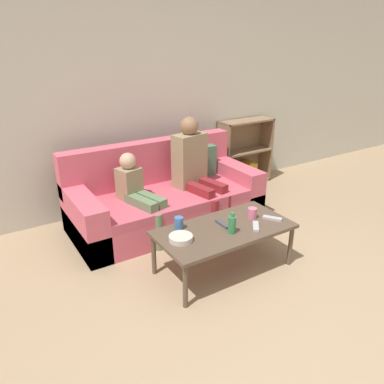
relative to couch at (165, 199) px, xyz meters
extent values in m
plane|color=tan|center=(0.06, -1.97, -0.27)|extent=(22.00, 22.00, 0.00)
cube|color=beige|center=(0.06, 0.66, 1.03)|extent=(12.00, 0.06, 2.60)
cube|color=#DB5B70|center=(-0.01, -0.06, -0.13)|extent=(2.04, 0.92, 0.28)
cube|color=#C95467|center=(-0.01, -0.15, 0.06)|extent=(1.60, 0.74, 0.10)
cube|color=#DB5B70|center=(-0.01, 0.32, 0.35)|extent=(2.04, 0.18, 0.48)
cube|color=#DB5B70|center=(-0.92, -0.06, 0.00)|extent=(0.22, 0.92, 0.54)
cube|color=#DB5B70|center=(0.90, -0.06, 0.00)|extent=(0.22, 0.92, 0.54)
cube|color=#4C7556|center=(0.59, 0.17, 0.29)|extent=(0.36, 0.12, 0.36)
cube|color=#8E7051|center=(1.14, 0.48, 0.17)|extent=(0.02, 0.28, 0.90)
cube|color=#8E7051|center=(1.90, 0.48, 0.17)|extent=(0.02, 0.28, 0.90)
cube|color=#8E7051|center=(1.52, 0.61, 0.17)|extent=(0.78, 0.02, 0.90)
cube|color=#8E7051|center=(1.52, 0.48, -0.26)|extent=(0.78, 0.28, 0.02)
cube|color=#8E7051|center=(1.52, 0.48, 0.19)|extent=(0.73, 0.28, 0.02)
cube|color=#8E7051|center=(1.52, 0.48, 0.61)|extent=(0.78, 0.28, 0.02)
cube|color=#33519E|center=(1.18, 0.47, -0.13)|extent=(0.06, 0.22, 0.24)
cube|color=#993D84|center=(1.25, 0.46, -0.08)|extent=(0.07, 0.18, 0.34)
cube|color=#993D84|center=(1.32, 0.47, -0.10)|extent=(0.05, 0.20, 0.29)
cube|color=beige|center=(1.39, 0.46, -0.10)|extent=(0.06, 0.16, 0.31)
cube|color=#B77542|center=(1.45, 0.46, -0.11)|extent=(0.04, 0.17, 0.28)
cube|color=#993D84|center=(1.51, 0.46, -0.12)|extent=(0.05, 0.15, 0.26)
cube|color=gold|center=(1.57, 0.47, -0.11)|extent=(0.07, 0.20, 0.28)
cube|color=gold|center=(1.64, 0.47, -0.12)|extent=(0.06, 0.19, 0.27)
cylinder|color=brown|center=(-0.56, -1.36, -0.08)|extent=(0.04, 0.04, 0.38)
cylinder|color=brown|center=(0.54, -1.36, -0.08)|extent=(0.04, 0.04, 0.38)
cylinder|color=brown|center=(-0.56, -0.84, -0.08)|extent=(0.04, 0.04, 0.38)
cylinder|color=brown|center=(0.54, -0.84, -0.08)|extent=(0.04, 0.04, 0.38)
cube|color=brown|center=(-0.01, -1.10, 0.12)|extent=(1.18, 0.60, 0.03)
cylinder|color=maroon|center=(0.30, -0.51, -0.08)|extent=(0.11, 0.11, 0.38)
cylinder|color=maroon|center=(0.50, -0.47, -0.08)|extent=(0.11, 0.11, 0.38)
cube|color=maroon|center=(0.26, -0.28, 0.15)|extent=(0.17, 0.42, 0.09)
cube|color=maroon|center=(0.45, -0.24, 0.15)|extent=(0.17, 0.42, 0.09)
cube|color=#9E8966|center=(0.31, -0.02, 0.40)|extent=(0.39, 0.26, 0.58)
sphere|color=#936B4C|center=(0.31, -0.02, 0.78)|extent=(0.19, 0.19, 0.19)
cylinder|color=#66845B|center=(-0.34, -0.49, -0.08)|extent=(0.11, 0.11, 0.38)
cylinder|color=#66845B|center=(-0.23, -0.46, -0.08)|extent=(0.11, 0.11, 0.38)
cube|color=#66845B|center=(-0.40, -0.26, 0.15)|extent=(0.20, 0.42, 0.09)
cube|color=#66845B|center=(-0.29, -0.23, 0.15)|extent=(0.20, 0.42, 0.09)
cube|color=#9E8966|center=(-0.41, -0.01, 0.27)|extent=(0.25, 0.25, 0.33)
sphere|color=#D1A889|center=(-0.41, -0.01, 0.51)|extent=(0.17, 0.17, 0.17)
cylinder|color=pink|center=(0.31, -1.08, 0.18)|extent=(0.08, 0.08, 0.10)
cylinder|color=#3D70B2|center=(-0.35, -0.90, 0.19)|extent=(0.08, 0.08, 0.11)
cube|color=#B7B7BC|center=(0.45, -1.20, 0.15)|extent=(0.14, 0.17, 0.02)
cube|color=#47474C|center=(0.01, -1.05, 0.15)|extent=(0.05, 0.17, 0.02)
cube|color=#B7B7BC|center=(0.22, -1.24, 0.15)|extent=(0.14, 0.16, 0.02)
cylinder|color=beige|center=(-0.44, -1.09, 0.16)|extent=(0.19, 0.19, 0.05)
cylinder|color=#33844C|center=(-0.01, -1.20, 0.21)|extent=(0.06, 0.06, 0.15)
cylinder|color=#33844C|center=(-0.01, -1.20, 0.30)|extent=(0.03, 0.03, 0.04)
camera|label=1|loc=(-1.76, -3.35, 1.64)|focal=35.00mm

